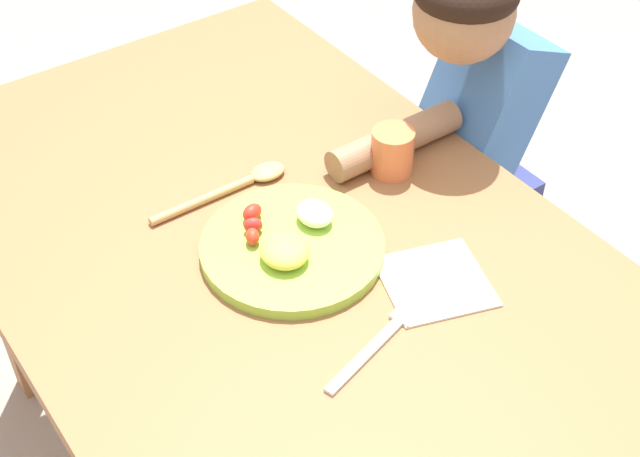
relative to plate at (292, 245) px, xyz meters
The scene contains 7 objects.
dining_table 0.10m from the plate, 168.15° to the right, with size 1.28×0.78×0.68m.
plate is the anchor object (origin of this frame).
fork 0.21m from the plate, ahead, with size 0.08×0.22×0.01m.
spoon 0.17m from the plate, behind, with size 0.04×0.24×0.02m.
drinking_cup 0.24m from the plate, 105.24° to the left, with size 0.07×0.07×0.08m, color #E37244.
person 0.48m from the plate, 101.90° to the left, with size 0.16×0.42×0.97m.
napkin 0.21m from the plate, 37.40° to the left, with size 0.14×0.14×0.00m, color white.
Camera 1 is at (0.80, -0.50, 1.56)m, focal length 50.09 mm.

